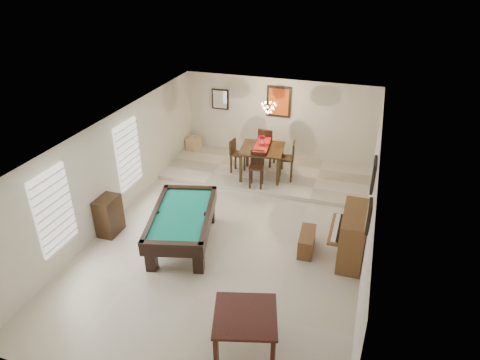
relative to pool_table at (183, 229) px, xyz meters
The scene contains 26 objects.
ground_plane 1.24m from the pool_table, 35.54° to the left, with size 6.00×9.00×0.02m, color beige.
wall_back 5.34m from the pool_table, 79.60° to the left, with size 6.00×0.04×2.60m, color silver.
wall_front 4.04m from the pool_table, 76.04° to the right, with size 6.00×0.04×2.60m, color silver.
wall_left 2.34m from the pool_table, 161.68° to the left, with size 0.04×9.00×2.60m, color silver.
wall_right 4.11m from the pool_table, ahead, with size 0.04×9.00×2.60m, color silver.
ceiling 2.49m from the pool_table, 35.54° to the left, with size 6.00×9.00×0.04m, color white.
dining_step 4.06m from the pool_table, 76.40° to the left, with size 6.00×2.50×0.12m, color beige.
window_left_front 2.72m from the pool_table, 143.02° to the right, with size 0.06×1.00×1.70m, color white.
window_left_rear 2.59m from the pool_table, 147.66° to the left, with size 0.06×1.00×1.70m, color white.
pool_table is the anchor object (origin of this frame).
square_table 3.22m from the pool_table, 46.79° to the right, with size 1.03×1.03×0.71m, color black, non-canonical shape.
upright_piano 3.61m from the pool_table, 10.26° to the left, with size 0.77×1.37×1.15m, color brown, non-canonical shape.
piano_bench 2.80m from the pool_table, 12.45° to the left, with size 0.32×0.82×0.46m, color brown.
apothecary_chest 1.83m from the pool_table, behind, with size 0.42×0.62×0.94m, color black.
dining_table 3.72m from the pool_table, 76.44° to the left, with size 1.21×1.21×1.00m, color black, non-canonical shape.
flower_vase 3.81m from the pool_table, 76.44° to the left, with size 0.16×0.16×0.27m, color #A70E24, non-canonical shape.
dining_chair_south 3.06m from the pool_table, 72.94° to the left, with size 0.38×0.38×1.03m, color black, non-canonical shape.
dining_chair_north 4.47m from the pool_table, 79.39° to the left, with size 0.45×0.45×1.21m, color black, non-canonical shape.
dining_chair_west 3.62m from the pool_table, 87.91° to the left, with size 0.37×0.37×1.00m, color black, non-canonical shape.
dining_chair_east 3.93m from the pool_table, 66.20° to the left, with size 0.43×0.43×1.15m, color black, non-canonical shape.
corner_bench 5.09m from the pool_table, 110.60° to the left, with size 0.36×0.45×0.41m, color tan.
chandelier 4.38m from the pool_table, 76.24° to the left, with size 0.44×0.44×0.60m, color #FFE5B2, non-canonical shape.
back_painting 5.44m from the pool_table, 79.52° to the left, with size 0.75×0.06×0.95m, color #D84C14.
back_mirror 5.41m from the pool_table, 100.47° to the left, with size 0.55×0.06×0.65m, color white.
right_picture_upper 4.30m from the pool_table, 14.05° to the left, with size 0.06×0.55×0.65m, color slate.
right_picture_lower 4.13m from the pool_table, ahead, with size 0.06×0.45×0.55m, color gray.
Camera 1 is at (2.73, -7.90, 5.89)m, focal length 32.00 mm.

